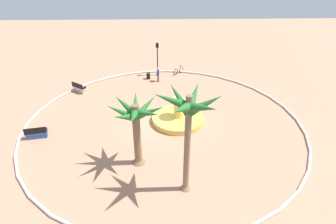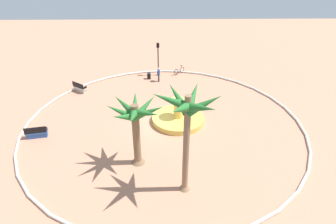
# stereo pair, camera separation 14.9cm
# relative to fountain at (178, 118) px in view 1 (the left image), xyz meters

# --- Properties ---
(ground_plane) EXTENTS (80.00, 80.00, 0.00)m
(ground_plane) POSITION_rel_fountain_xyz_m (1.22, 0.19, -0.30)
(ground_plane) COLOR tan
(plaza_curb) EXTENTS (22.72, 22.72, 0.20)m
(plaza_curb) POSITION_rel_fountain_xyz_m (1.22, 0.19, -0.20)
(plaza_curb) COLOR silver
(plaza_curb) RESTS_ON ground
(fountain) EXTENTS (4.35, 4.35, 2.02)m
(fountain) POSITION_rel_fountain_xyz_m (0.00, 0.00, 0.00)
(fountain) COLOR gold
(fountain) RESTS_ON ground
(palm_tree_near_fountain) EXTENTS (3.76, 3.88, 4.72)m
(palm_tree_near_fountain) POSITION_rel_fountain_xyz_m (2.99, 5.20, 3.21)
(palm_tree_near_fountain) COLOR brown
(palm_tree_near_fountain) RESTS_ON ground
(palm_tree_by_curb) EXTENTS (3.73, 3.60, 6.59)m
(palm_tree_by_curb) POSITION_rel_fountain_xyz_m (0.01, 7.68, 4.86)
(palm_tree_by_curb) COLOR #8E6B4C
(palm_tree_by_curb) RESTS_ON ground
(bench_east) EXTENTS (1.67, 0.79, 1.00)m
(bench_east) POSITION_rel_fountain_xyz_m (10.97, 2.08, 0.05)
(bench_east) COLOR #335BA8
(bench_east) RESTS_ON ground
(bench_west) EXTENTS (1.59, 1.35, 1.00)m
(bench_west) POSITION_rel_fountain_xyz_m (9.68, -5.96, 0.05)
(bench_west) COLOR beige
(bench_west) RESTS_ON ground
(lamppost) EXTENTS (0.32, 0.32, 3.86)m
(lamppost) POSITION_rel_fountain_xyz_m (1.75, -10.09, 1.96)
(lamppost) COLOR black
(lamppost) RESTS_ON ground
(trash_bin) EXTENTS (0.46, 0.46, 0.73)m
(trash_bin) POSITION_rel_fountain_xyz_m (2.79, -9.04, 0.09)
(trash_bin) COLOR black
(trash_bin) RESTS_ON ground
(bicycle_red_frame) EXTENTS (1.28, 1.23, 0.94)m
(bicycle_red_frame) POSITION_rel_fountain_xyz_m (-0.65, -10.41, 0.09)
(bicycle_red_frame) COLOR black
(bicycle_red_frame) RESTS_ON ground
(person_cyclist_helmet) EXTENTS (0.26, 0.52, 1.59)m
(person_cyclist_helmet) POSITION_rel_fountain_xyz_m (1.70, -8.33, 0.59)
(person_cyclist_helmet) COLOR #33333D
(person_cyclist_helmet) RESTS_ON ground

